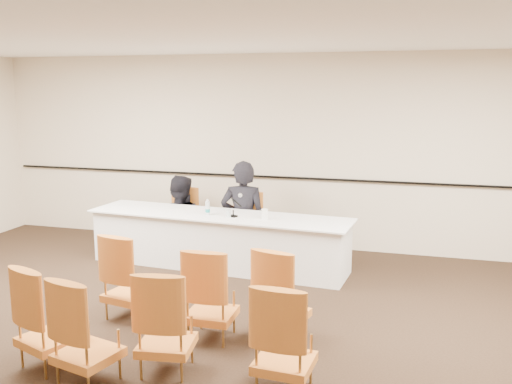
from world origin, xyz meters
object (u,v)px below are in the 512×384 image
at_px(aud_chair_front_mid, 211,293).
at_px(panelist_main, 243,223).
at_px(aud_chair_front_right, 282,293).
at_px(panelist_main_chair, 243,225).
at_px(aud_chair_back_mid, 166,320).
at_px(panelist_second_chair, 179,220).
at_px(drinking_glass, 229,213).
at_px(panelist_second, 180,228).
at_px(aud_chair_back_left, 49,316).
at_px(aud_chair_extra, 87,330).
at_px(aud_chair_back_right, 285,337).
at_px(aud_chair_front_left, 129,275).
at_px(water_bottle, 208,207).
at_px(microphone, 233,206).
at_px(panel_table, 219,240).
at_px(coffee_cup, 265,214).

bearing_deg(aud_chair_front_mid, panelist_main, 99.51).
height_order(aud_chair_front_mid, aud_chair_front_right, same).
distance_m(panelist_main_chair, aud_chair_back_mid, 3.55).
height_order(panelist_second_chair, drinking_glass, panelist_second_chair).
xyz_separation_m(panelist_main, panelist_second, (-1.06, 0.08, -0.17)).
distance_m(drinking_glass, aud_chair_back_left, 3.14).
relative_size(panelist_second, aud_chair_back_mid, 1.74).
bearing_deg(aud_chair_extra, aud_chair_back_right, 25.48).
bearing_deg(aud_chair_front_right, aud_chair_front_mid, -150.10).
distance_m(aud_chair_front_right, aud_chair_back_mid, 1.24).
bearing_deg(drinking_glass, aud_chair_back_left, -102.07).
xyz_separation_m(aud_chair_front_left, aud_chair_back_mid, (0.91, -1.01, 0.00)).
relative_size(aud_chair_back_left, aud_chair_extra, 1.00).
xyz_separation_m(panelist_main_chair, aud_chair_front_left, (-0.51, -2.52, 0.00)).
bearing_deg(aud_chair_front_mid, aud_chair_front_right, 14.30).
height_order(water_bottle, aud_chair_front_mid, water_bottle).
bearing_deg(panelist_second, microphone, 140.26).
bearing_deg(aud_chair_back_left, panelist_main, 100.83).
bearing_deg(aud_chair_front_right, aud_chair_back_mid, -116.74).
relative_size(panelist_main, panelist_second, 1.13).
xyz_separation_m(aud_chair_back_right, aud_chair_extra, (-1.63, -0.33, 0.00)).
relative_size(panelist_main_chair, panelist_second, 0.58).
xyz_separation_m(microphone, aud_chair_extra, (-0.21, -3.26, -0.43)).
distance_m(panel_table, microphone, 0.59).
bearing_deg(panelist_main, microphone, 86.93).
distance_m(panel_table, panelist_second, 1.07).
relative_size(panelist_main, panelist_main_chair, 1.96).
distance_m(coffee_cup, aud_chair_front_right, 2.09).
bearing_deg(aud_chair_extra, coffee_cup, 92.58).
relative_size(aud_chair_front_right, aud_chair_extra, 1.00).
bearing_deg(aud_chair_front_right, panelist_main, 129.24).
height_order(aud_chair_front_mid, aud_chair_back_left, same).
distance_m(water_bottle, drinking_glass, 0.33).
bearing_deg(aud_chair_back_left, aud_chair_front_mid, 59.12).
relative_size(water_bottle, aud_chair_front_right, 0.23).
height_order(panelist_second, aud_chair_back_mid, panelist_second).
height_order(water_bottle, aud_chair_front_left, water_bottle).
distance_m(panelist_main_chair, microphone, 0.77).
height_order(panelist_second_chair, aud_chair_back_left, same).
relative_size(panelist_main, panelist_second_chair, 1.96).
relative_size(drinking_glass, aud_chair_back_right, 0.11).
distance_m(coffee_cup, aud_chair_front_left, 2.15).
height_order(aud_chair_front_right, aud_chair_back_mid, same).
bearing_deg(water_bottle, aud_chair_front_left, -95.57).
bearing_deg(water_bottle, panelist_second, 136.50).
bearing_deg(water_bottle, aud_chair_extra, -87.11).
bearing_deg(panelist_main_chair, aud_chair_front_mid, -74.71).
height_order(panel_table, drinking_glass, drinking_glass).
xyz_separation_m(panelist_main, panelist_second_chair, (-1.06, 0.08, -0.03)).
height_order(panelist_main, aud_chair_back_mid, panelist_main).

